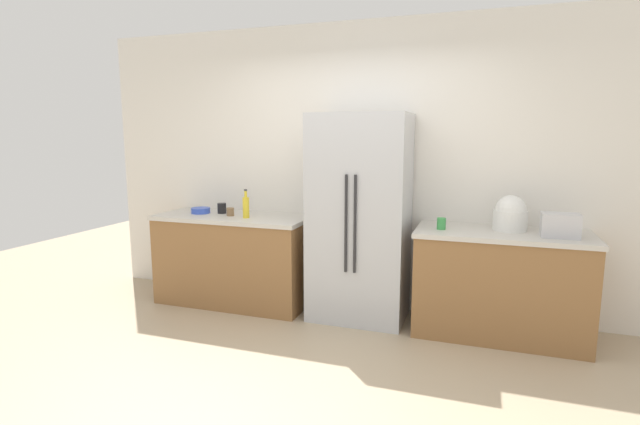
# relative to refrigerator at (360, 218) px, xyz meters

# --- Properties ---
(ground_plane) EXTENTS (11.07, 11.07, 0.00)m
(ground_plane) POSITION_rel_refrigerator_xyz_m (-0.12, -1.29, -0.94)
(ground_plane) COLOR tan
(kitchen_back_panel) EXTENTS (5.54, 0.10, 2.76)m
(kitchen_back_panel) POSITION_rel_refrigerator_xyz_m (-0.12, 0.38, 0.44)
(kitchen_back_panel) COLOR silver
(kitchen_back_panel) RESTS_ON ground_plane
(counter_left) EXTENTS (1.55, 0.68, 0.90)m
(counter_left) POSITION_rel_refrigerator_xyz_m (-1.30, -0.01, -0.49)
(counter_left) COLOR olive
(counter_left) RESTS_ON ground_plane
(counter_right) EXTENTS (1.42, 0.68, 0.90)m
(counter_right) POSITION_rel_refrigerator_xyz_m (1.23, -0.01, -0.49)
(counter_right) COLOR olive
(counter_right) RESTS_ON ground_plane
(refrigerator) EXTENTS (0.87, 0.64, 1.89)m
(refrigerator) POSITION_rel_refrigerator_xyz_m (0.00, 0.00, 0.00)
(refrigerator) COLOR #B7BABF
(refrigerator) RESTS_ON ground_plane
(toaster) EXTENTS (0.28, 0.18, 0.19)m
(toaster) POSITION_rel_refrigerator_xyz_m (1.64, -0.11, 0.05)
(toaster) COLOR silver
(toaster) RESTS_ON counter_right
(rice_cooker) EXTENTS (0.28, 0.28, 0.30)m
(rice_cooker) POSITION_rel_refrigerator_xyz_m (1.29, 0.07, 0.09)
(rice_cooker) COLOR white
(rice_cooker) RESTS_ON counter_right
(bottle_a) EXTENTS (0.06, 0.06, 0.28)m
(bottle_a) POSITION_rel_refrigerator_xyz_m (-1.10, -0.11, 0.07)
(bottle_a) COLOR yellow
(bottle_a) RESTS_ON counter_left
(cup_a) EXTENTS (0.07, 0.07, 0.08)m
(cup_a) POSITION_rel_refrigerator_xyz_m (-1.31, -0.05, -0.00)
(cup_a) COLOR brown
(cup_a) RESTS_ON counter_left
(cup_b) EXTENTS (0.07, 0.07, 0.10)m
(cup_b) POSITION_rel_refrigerator_xyz_m (0.74, -0.08, 0.01)
(cup_b) COLOR green
(cup_b) RESTS_ON counter_right
(cup_c) EXTENTS (0.09, 0.09, 0.10)m
(cup_c) POSITION_rel_refrigerator_xyz_m (-1.47, 0.06, 0.01)
(cup_c) COLOR black
(cup_c) RESTS_ON counter_left
(bowl_a) EXTENTS (0.19, 0.19, 0.06)m
(bowl_a) POSITION_rel_refrigerator_xyz_m (-1.69, -0.00, -0.01)
(bowl_a) COLOR blue
(bowl_a) RESTS_ON counter_left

